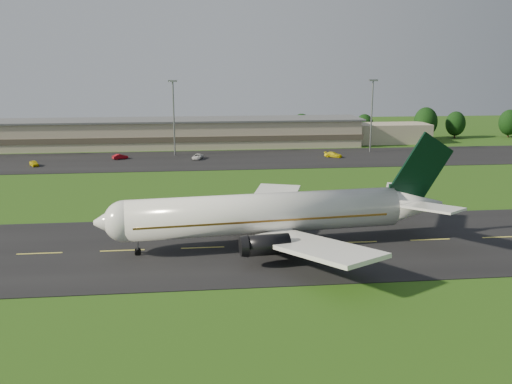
{
  "coord_description": "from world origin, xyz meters",
  "views": [
    {
      "loc": [
        10.04,
        -75.88,
        25.63
      ],
      "look_at": [
        19.36,
        8.0,
        6.0
      ],
      "focal_mm": 40.0,
      "sensor_mm": 36.0,
      "label": 1
    }
  ],
  "objects": [
    {
      "name": "service_vehicle_a",
      "position": [
        -29.01,
        67.28,
        0.77
      ],
      "size": [
        3.26,
        4.2,
        1.34
      ],
      "primitive_type": "imported",
      "rotation": [
        0.0,
        0.0,
        0.5
      ],
      "color": "#D7C20C",
      "rests_on": "apron"
    },
    {
      "name": "apron",
      "position": [
        0.0,
        72.0,
        0.05
      ],
      "size": [
        260.0,
        30.0,
        0.1
      ],
      "primitive_type": "cube",
      "color": "black",
      "rests_on": "ground"
    },
    {
      "name": "light_mast_centre",
      "position": [
        5.0,
        80.0,
        12.74
      ],
      "size": [
        2.4,
        1.2,
        20.35
      ],
      "color": "gray",
      "rests_on": "ground"
    },
    {
      "name": "ground",
      "position": [
        0.0,
        0.0,
        0.0
      ],
      "size": [
        360.0,
        360.0,
        0.0
      ],
      "primitive_type": "plane",
      "color": "#214711",
      "rests_on": "ground"
    },
    {
      "name": "taxiway",
      "position": [
        0.0,
        0.0,
        0.05
      ],
      "size": [
        220.0,
        30.0,
        0.1
      ],
      "primitive_type": "cube",
      "color": "black",
      "rests_on": "ground"
    },
    {
      "name": "tree_line",
      "position": [
        34.1,
        106.02,
        4.98
      ],
      "size": [
        196.66,
        9.57,
        10.48
      ],
      "color": "black",
      "rests_on": "ground"
    },
    {
      "name": "light_mast_east",
      "position": [
        60.0,
        80.0,
        12.74
      ],
      "size": [
        2.4,
        1.2,
        20.35
      ],
      "color": "gray",
      "rests_on": "ground"
    },
    {
      "name": "airliner",
      "position": [
        20.53,
        0.09,
        4.66
      ],
      "size": [
        51.25,
        41.97,
        15.57
      ],
      "rotation": [
        0.0,
        0.0,
        0.1
      ],
      "color": "white",
      "rests_on": "ground"
    },
    {
      "name": "service_vehicle_c",
      "position": [
        11.11,
        72.97,
        0.77
      ],
      "size": [
        3.39,
        5.2,
        1.33
      ],
      "primitive_type": "imported",
      "rotation": [
        0.0,
        0.0,
        -0.27
      ],
      "color": "silver",
      "rests_on": "apron"
    },
    {
      "name": "terminal",
      "position": [
        6.4,
        96.18,
        3.99
      ],
      "size": [
        145.0,
        16.0,
        8.4
      ],
      "color": "tan",
      "rests_on": "ground"
    },
    {
      "name": "service_vehicle_b",
      "position": [
        -9.18,
        75.21,
        0.77
      ],
      "size": [
        4.21,
        3.21,
        1.33
      ],
      "primitive_type": "imported",
      "rotation": [
        0.0,
        0.0,
        2.08
      ],
      "color": "maroon",
      "rests_on": "apron"
    },
    {
      "name": "service_vehicle_d",
      "position": [
        47.34,
        71.94,
        0.8
      ],
      "size": [
        5.15,
        4.05,
        1.4
      ],
      "primitive_type": "imported",
      "rotation": [
        0.0,
        0.0,
        1.06
      ],
      "color": "yellow",
      "rests_on": "apron"
    }
  ]
}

